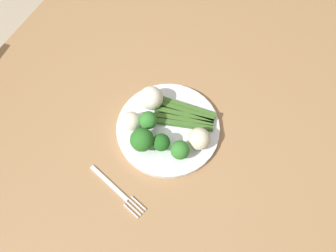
% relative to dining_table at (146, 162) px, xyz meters
% --- Properties ---
extents(ground_plane, '(6.00, 6.00, 0.02)m').
position_rel_dining_table_xyz_m(ground_plane, '(0.00, 0.00, -0.68)').
color(ground_plane, '#B7A88E').
extents(dining_table, '(1.47, 1.03, 0.76)m').
position_rel_dining_table_xyz_m(dining_table, '(0.00, 0.00, 0.00)').
color(dining_table, '#9E754C').
rests_on(dining_table, ground_plane).
extents(plate, '(0.25, 0.25, 0.01)m').
position_rel_dining_table_xyz_m(plate, '(-0.07, 0.03, 0.10)').
color(plate, white).
rests_on(plate, dining_table).
extents(asparagus_bundle, '(0.09, 0.16, 0.01)m').
position_rel_dining_table_xyz_m(asparagus_bundle, '(-0.12, 0.06, 0.11)').
color(asparagus_bundle, '#3D6626').
rests_on(asparagus_bundle, plate).
extents(broccoli_outer_edge, '(0.04, 0.04, 0.05)m').
position_rel_dining_table_xyz_m(broccoli_outer_edge, '(-0.02, 0.04, 0.14)').
color(broccoli_outer_edge, '#4C7F2B').
rests_on(broccoli_outer_edge, plate).
extents(broccoli_left, '(0.04, 0.04, 0.05)m').
position_rel_dining_table_xyz_m(broccoli_left, '(-0.02, 0.09, 0.14)').
color(broccoli_left, '#609E3D').
rests_on(broccoli_left, plate).
extents(broccoli_front_left, '(0.04, 0.04, 0.05)m').
position_rel_dining_table_xyz_m(broccoli_front_left, '(-0.05, -0.01, 0.14)').
color(broccoli_front_left, '#609E3D').
rests_on(broccoli_front_left, plate).
extents(broccoli_near_center, '(0.06, 0.06, 0.07)m').
position_rel_dining_table_xyz_m(broccoli_near_center, '(-0.00, -0.00, 0.14)').
color(broccoli_near_center, '#568E33').
rests_on(broccoli_near_center, plate).
extents(cauliflower_right, '(0.06, 0.06, 0.06)m').
position_rel_dining_table_xyz_m(cauliflower_right, '(-0.11, -0.04, 0.14)').
color(cauliflower_right, white).
rests_on(cauliflower_right, plate).
extents(cauliflower_back, '(0.05, 0.05, 0.05)m').
position_rel_dining_table_xyz_m(cauliflower_back, '(-0.04, -0.05, 0.13)').
color(cauliflower_back, silver).
rests_on(cauliflower_back, plate).
extents(cauliflower_mid, '(0.05, 0.05, 0.05)m').
position_rel_dining_table_xyz_m(cauliflower_mid, '(-0.06, 0.11, 0.13)').
color(cauliflower_mid, beige).
rests_on(cauliflower_mid, plate).
extents(fork, '(0.06, 0.16, 0.00)m').
position_rel_dining_table_xyz_m(fork, '(0.12, -0.01, 0.09)').
color(fork, silver).
rests_on(fork, dining_table).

